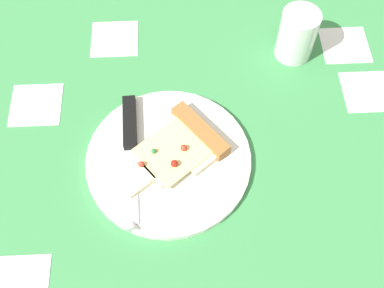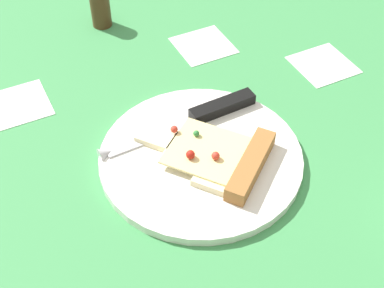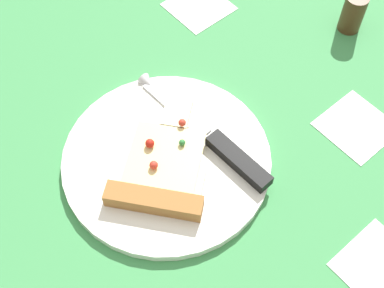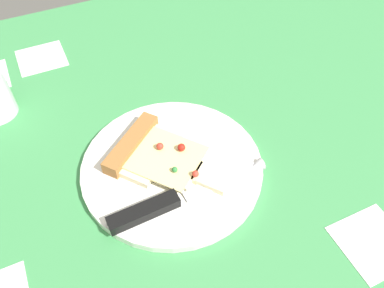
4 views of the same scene
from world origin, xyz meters
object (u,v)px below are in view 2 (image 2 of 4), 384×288
object	(u,v)px
pizza_slice	(219,156)
knife	(195,118)
pepper_shaker	(101,10)
plate	(201,158)

from	to	relation	value
pizza_slice	knife	distance (cm)	8.27
knife	pepper_shaker	size ratio (longest dim) A/B	3.91
knife	plate	bearing A→B (deg)	158.37
plate	knife	distance (cm)	6.71
pizza_slice	knife	xyz separation A→B (cm)	(8.25, -0.59, -0.18)
pizza_slice	plate	bearing A→B (deg)	89.74
knife	pepper_shaker	distance (cm)	31.01
plate	knife	size ratio (longest dim) A/B	1.13
plate	pepper_shaker	size ratio (longest dim) A/B	4.43
pizza_slice	knife	bearing A→B (deg)	47.38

